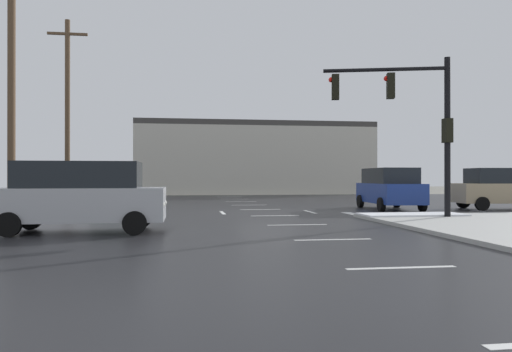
{
  "coord_description": "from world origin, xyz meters",
  "views": [
    {
      "loc": [
        -3.79,
        -22.3,
        1.6
      ],
      "look_at": [
        0.16,
        4.46,
        1.67
      ],
      "focal_mm": 35.29,
      "sensor_mm": 36.0,
      "label": 1
    }
  ],
  "objects_px": {
    "traffic_signal_mast": "(413,111)",
    "utility_pole_mid": "(11,78)",
    "suv_blue": "(389,188)",
    "suv_silver": "(80,195)",
    "suv_green": "(110,186)",
    "suv_tan": "(505,188)",
    "utility_pole_far": "(67,109)"
  },
  "relations": [
    {
      "from": "suv_green",
      "to": "traffic_signal_mast",
      "type": "bearing_deg",
      "value": -139.58
    },
    {
      "from": "suv_silver",
      "to": "suv_green",
      "type": "relative_size",
      "value": 0.97
    },
    {
      "from": "traffic_signal_mast",
      "to": "suv_blue",
      "type": "height_order",
      "value": "traffic_signal_mast"
    },
    {
      "from": "utility_pole_mid",
      "to": "utility_pole_far",
      "type": "relative_size",
      "value": 0.96
    },
    {
      "from": "traffic_signal_mast",
      "to": "suv_green",
      "type": "height_order",
      "value": "traffic_signal_mast"
    },
    {
      "from": "suv_blue",
      "to": "suv_green",
      "type": "distance_m",
      "value": 15.38
    },
    {
      "from": "utility_pole_far",
      "to": "suv_blue",
      "type": "bearing_deg",
      "value": -20.88
    },
    {
      "from": "suv_blue",
      "to": "utility_pole_far",
      "type": "relative_size",
      "value": 0.47
    },
    {
      "from": "utility_pole_mid",
      "to": "suv_tan",
      "type": "bearing_deg",
      "value": 7.94
    },
    {
      "from": "traffic_signal_mast",
      "to": "suv_tan",
      "type": "relative_size",
      "value": 1.19
    },
    {
      "from": "suv_green",
      "to": "utility_pole_mid",
      "type": "height_order",
      "value": "utility_pole_mid"
    },
    {
      "from": "suv_blue",
      "to": "suv_silver",
      "type": "height_order",
      "value": "same"
    },
    {
      "from": "utility_pole_mid",
      "to": "utility_pole_far",
      "type": "xyz_separation_m",
      "value": [
        -0.21,
        10.12,
        0.23
      ]
    },
    {
      "from": "traffic_signal_mast",
      "to": "suv_silver",
      "type": "height_order",
      "value": "traffic_signal_mast"
    },
    {
      "from": "traffic_signal_mast",
      "to": "utility_pole_mid",
      "type": "xyz_separation_m",
      "value": [
        -14.81,
        1.89,
        1.19
      ]
    },
    {
      "from": "suv_blue",
      "to": "suv_tan",
      "type": "height_order",
      "value": "same"
    },
    {
      "from": "traffic_signal_mast",
      "to": "utility_pole_mid",
      "type": "relative_size",
      "value": 0.59
    },
    {
      "from": "suv_blue",
      "to": "utility_pole_mid",
      "type": "bearing_deg",
      "value": 106.54
    },
    {
      "from": "suv_blue",
      "to": "suv_silver",
      "type": "distance_m",
      "value": 15.49
    },
    {
      "from": "traffic_signal_mast",
      "to": "suv_silver",
      "type": "bearing_deg",
      "value": 28.48
    },
    {
      "from": "utility_pole_far",
      "to": "traffic_signal_mast",
      "type": "bearing_deg",
      "value": -38.66
    },
    {
      "from": "traffic_signal_mast",
      "to": "utility_pole_far",
      "type": "height_order",
      "value": "utility_pole_far"
    },
    {
      "from": "suv_blue",
      "to": "utility_pole_far",
      "type": "distance_m",
      "value": 18.25
    },
    {
      "from": "suv_silver",
      "to": "utility_pole_mid",
      "type": "relative_size",
      "value": 0.48
    },
    {
      "from": "suv_silver",
      "to": "suv_tan",
      "type": "height_order",
      "value": "same"
    },
    {
      "from": "suv_blue",
      "to": "suv_silver",
      "type": "bearing_deg",
      "value": 126.37
    },
    {
      "from": "suv_blue",
      "to": "suv_tan",
      "type": "bearing_deg",
      "value": -93.97
    },
    {
      "from": "suv_blue",
      "to": "utility_pole_far",
      "type": "xyz_separation_m",
      "value": [
        -16.54,
        6.31,
        4.41
      ]
    },
    {
      "from": "suv_silver",
      "to": "suv_tan",
      "type": "xyz_separation_m",
      "value": [
        18.67,
        7.69,
        0.0
      ]
    },
    {
      "from": "suv_silver",
      "to": "utility_pole_mid",
      "type": "distance_m",
      "value": 7.07
    },
    {
      "from": "suv_green",
      "to": "utility_pole_mid",
      "type": "distance_m",
      "value": 10.9
    },
    {
      "from": "suv_blue",
      "to": "suv_tan",
      "type": "xyz_separation_m",
      "value": [
        5.67,
        -0.74,
        0.0
      ]
    }
  ]
}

